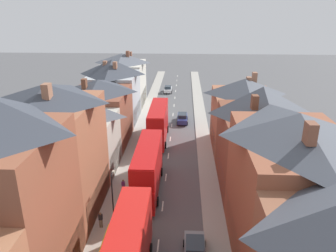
% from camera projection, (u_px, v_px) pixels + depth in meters
% --- Properties ---
extents(pavement_left, '(2.20, 104.00, 0.14)m').
position_uv_depth(pavement_left, '(139.00, 133.00, 52.64)').
color(pavement_left, '#A8A399').
rests_on(pavement_left, ground).
extents(pavement_right, '(2.20, 104.00, 0.14)m').
position_uv_depth(pavement_right, '(203.00, 134.00, 52.16)').
color(pavement_right, '#A8A399').
rests_on(pavement_right, ground).
extents(centre_line_dashes, '(0.14, 97.80, 0.01)m').
position_uv_depth(centre_line_dashes, '(170.00, 139.00, 50.55)').
color(centre_line_dashes, silver).
rests_on(centre_line_dashes, ground).
extents(terrace_row_left, '(8.00, 71.70, 14.84)m').
position_uv_depth(terrace_row_left, '(71.00, 139.00, 35.56)').
color(terrace_row_left, brown).
rests_on(terrace_row_left, ground).
extents(terrace_row_right, '(8.00, 49.40, 12.84)m').
position_uv_depth(terrace_row_right, '(286.00, 187.00, 25.90)').
color(terrace_row_right, '#A36042').
rests_on(terrace_row_right, ground).
extents(double_decker_bus_lead, '(2.74, 10.80, 5.30)m').
position_uv_depth(double_decker_bus_lead, '(148.00, 167.00, 35.69)').
color(double_decker_bus_lead, red).
rests_on(double_decker_bus_lead, ground).
extents(double_decker_bus_far_approaching, '(2.74, 10.80, 5.30)m').
position_uv_depth(double_decker_bus_far_approaching, '(158.00, 123.00, 49.21)').
color(double_decker_bus_far_approaching, red).
rests_on(double_decker_bus_far_approaching, ground).
extents(car_near_silver, '(1.90, 4.56, 1.70)m').
position_uv_depth(car_near_silver, '(182.00, 118.00, 57.40)').
color(car_near_silver, navy).
rests_on(car_near_silver, ground).
extents(car_parked_left_a, '(1.90, 4.00, 1.59)m').
position_uv_depth(car_parked_left_a, '(168.00, 89.00, 77.23)').
color(car_parked_left_a, silver).
rests_on(car_parked_left_a, ground).
extents(car_parked_right_a, '(1.90, 3.98, 1.66)m').
position_uv_depth(car_parked_right_a, '(195.00, 249.00, 26.57)').
color(car_parked_right_a, gray).
rests_on(car_parked_right_a, ground).
extents(pedestrian_mid_left, '(0.36, 0.22, 1.61)m').
position_uv_depth(pedestrian_mid_left, '(101.00, 219.00, 29.98)').
color(pedestrian_mid_left, brown).
rests_on(pedestrian_mid_left, pavement_left).
extents(pedestrian_mid_right, '(0.36, 0.22, 1.61)m').
position_uv_depth(pedestrian_mid_right, '(123.00, 186.00, 35.55)').
color(pedestrian_mid_right, gray).
rests_on(pedestrian_mid_right, pavement_left).
extents(street_lamp, '(0.20, 1.12, 5.50)m').
position_uv_depth(street_lamp, '(113.00, 197.00, 29.49)').
color(street_lamp, black).
rests_on(street_lamp, ground).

